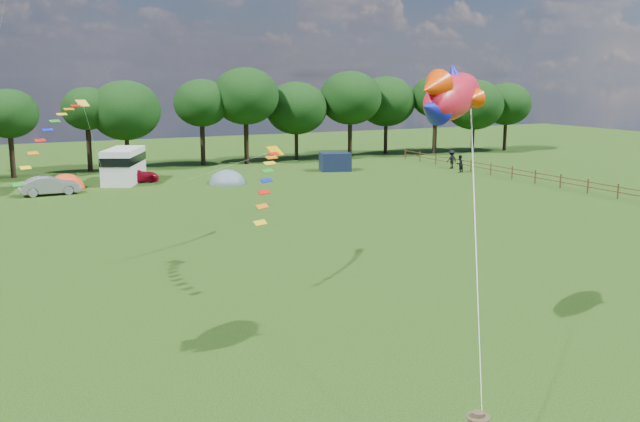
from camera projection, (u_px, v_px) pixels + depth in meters
name	position (u px, v px, depth m)	size (l,w,h in m)	color
ground_plane	(431.00, 377.00, 22.54)	(180.00, 180.00, 0.00)	black
tree_line	(162.00, 106.00, 72.11)	(102.98, 10.98, 10.27)	black
fence	(501.00, 170.00, 66.70)	(0.12, 33.12, 1.20)	#472D19
car_b	(50.00, 186.00, 56.74)	(1.59, 4.25, 1.50)	gray
car_c	(132.00, 175.00, 63.32)	(1.92, 4.57, 1.37)	#AB0920
campervan_c	(124.00, 164.00, 63.17)	(5.00, 6.73, 3.03)	white
tent_orange	(66.00, 188.00, 60.13)	(3.10, 3.39, 2.42)	#F34318
tent_greyblue	(227.00, 183.00, 62.80)	(3.24, 3.55, 2.41)	slate
awning_navy	(335.00, 162.00, 71.16)	(2.90, 2.36, 1.81)	#131C37
fish_kite	(448.00, 97.00, 23.35)	(4.15, 3.08, 2.24)	red
streamer_kite_b	(57.00, 127.00, 35.47)	(4.27, 4.55, 3.79)	yellow
streamer_kite_c	(269.00, 172.00, 32.77)	(3.28, 4.93, 2.84)	#DDA400
walker_a	(460.00, 164.00, 69.79)	(0.83, 0.51, 1.71)	black
walker_b	(452.00, 159.00, 72.83)	(1.23, 0.57, 1.90)	black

